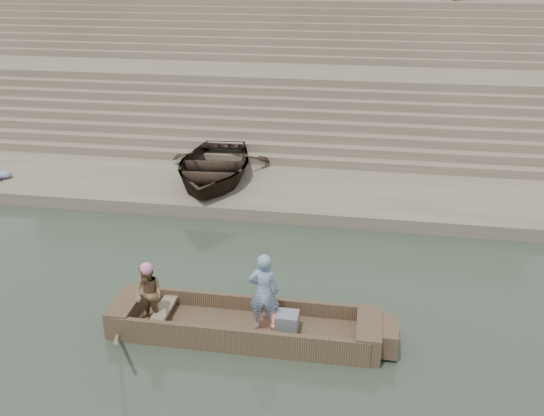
% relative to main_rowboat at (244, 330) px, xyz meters
% --- Properties ---
extents(ground, '(120.00, 120.00, 0.00)m').
position_rel_main_rowboat_xyz_m(ground, '(-3.71, -0.48, -0.11)').
color(ground, '#2C3729').
rests_on(ground, ground).
extents(lower_landing, '(32.00, 4.00, 0.40)m').
position_rel_main_rowboat_xyz_m(lower_landing, '(-3.71, 7.52, 0.09)').
color(lower_landing, gray).
rests_on(lower_landing, ground).
extents(mid_landing, '(32.00, 3.00, 2.80)m').
position_rel_main_rowboat_xyz_m(mid_landing, '(-3.71, 15.02, 1.29)').
color(mid_landing, gray).
rests_on(mid_landing, ground).
extents(upper_landing, '(32.00, 3.00, 5.20)m').
position_rel_main_rowboat_xyz_m(upper_landing, '(-3.71, 22.02, 2.49)').
color(upper_landing, gray).
rests_on(upper_landing, ground).
extents(ghat_steps, '(32.00, 11.00, 5.20)m').
position_rel_main_rowboat_xyz_m(ghat_steps, '(-3.71, 16.71, 1.69)').
color(ghat_steps, gray).
rests_on(ghat_steps, ground).
extents(main_rowboat, '(5.00, 1.30, 0.22)m').
position_rel_main_rowboat_xyz_m(main_rowboat, '(0.00, 0.00, 0.00)').
color(main_rowboat, brown).
rests_on(main_rowboat, ground).
extents(rowboat_trim, '(6.04, 2.63, 2.01)m').
position_rel_main_rowboat_xyz_m(rowboat_trim, '(0.21, -0.01, 0.20)').
color(rowboat_trim, brown).
rests_on(rowboat_trim, ground).
extents(standing_man, '(0.67, 0.48, 1.71)m').
position_rel_main_rowboat_xyz_m(standing_man, '(0.42, 0.01, 0.97)').
color(standing_man, navy).
rests_on(standing_man, main_rowboat).
extents(rowing_man, '(0.79, 0.71, 1.34)m').
position_rel_main_rowboat_xyz_m(rowing_man, '(-1.95, -0.19, 0.78)').
color(rowing_man, '#28793C').
rests_on(rowing_man, main_rowboat).
extents(television, '(0.46, 0.42, 0.40)m').
position_rel_main_rowboat_xyz_m(television, '(0.89, 0.00, 0.31)').
color(television, slate).
rests_on(television, main_rowboat).
extents(beached_rowboat, '(3.86, 5.15, 1.01)m').
position_rel_main_rowboat_xyz_m(beached_rowboat, '(-2.69, 7.72, 0.80)').
color(beached_rowboat, '#2D2116').
rests_on(beached_rowboat, lower_landing).
extents(cloth_bundles, '(0.62, 0.75, 0.26)m').
position_rel_main_rowboat_xyz_m(cloth_bundles, '(-9.72, 6.65, 0.42)').
color(cloth_bundles, '#3F5999').
rests_on(cloth_bundles, lower_landing).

